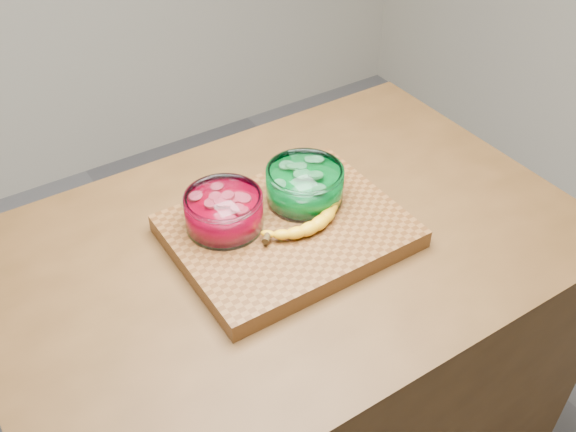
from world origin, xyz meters
TOP-DOWN VIEW (x-y plane):
  - counter at (0.00, 0.00)m, footprint 1.20×0.80m
  - cutting_board at (0.00, 0.00)m, footprint 0.45×0.35m
  - bowl_red at (-0.11, 0.06)m, footprint 0.15×0.15m
  - bowl_green at (0.07, 0.05)m, footprint 0.16×0.16m
  - banana at (0.03, -0.01)m, footprint 0.23×0.13m

SIDE VIEW (x-z plane):
  - counter at x=0.00m, z-range 0.00..0.90m
  - cutting_board at x=0.00m, z-range 0.90..0.94m
  - banana at x=0.03m, z-range 0.94..0.97m
  - bowl_red at x=-0.11m, z-range 0.94..1.01m
  - bowl_green at x=0.07m, z-range 0.94..1.01m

